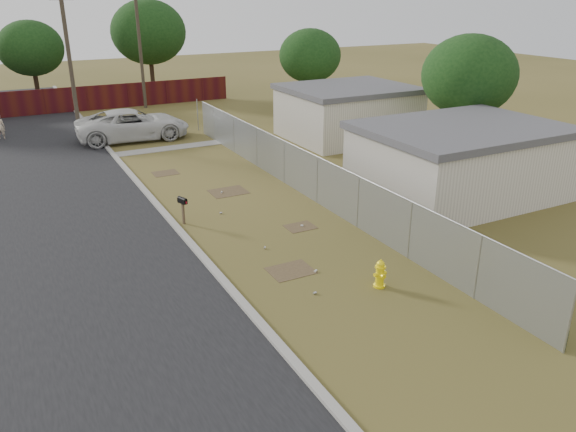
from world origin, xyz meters
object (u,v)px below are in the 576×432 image
fire_hydrant (380,274)px  mailbox (183,203)px  pickup_truck (133,125)px  pedestrian (0,127)px

fire_hydrant → mailbox: bearing=116.1°
mailbox → pickup_truck: (1.46, 14.11, 0.05)m
mailbox → pedestrian: 18.88m
fire_hydrant → pickup_truck: (-2.22, 21.63, 0.49)m
mailbox → pedestrian: bearing=107.2°
fire_hydrant → mailbox: (-3.68, 7.51, 0.43)m
fire_hydrant → pickup_truck: pickup_truck is taller
pickup_truck → pedestrian: (-7.05, 3.92, -0.16)m
mailbox → pickup_truck: pickup_truck is taller
pedestrian → fire_hydrant: bearing=125.9°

